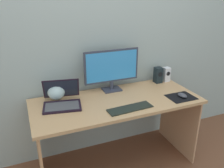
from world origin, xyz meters
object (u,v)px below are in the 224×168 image
(laptop, at_px, (62,100))
(speaker_near_monitor, at_px, (158,75))
(monitor, at_px, (112,68))
(fishbowl, at_px, (56,91))
(speaker_right, at_px, (166,74))
(keyboard_external, at_px, (130,108))
(mouse, at_px, (182,95))

(laptop, bearing_deg, speaker_near_monitor, 7.58)
(monitor, distance_m, fishbowl, 0.57)
(speaker_right, relative_size, fishbowl, 0.97)
(speaker_right, distance_m, laptop, 1.17)
(keyboard_external, bearing_deg, fishbowl, 138.18)
(speaker_near_monitor, height_order, laptop, laptop)
(speaker_right, bearing_deg, speaker_near_monitor, -179.99)
(fishbowl, bearing_deg, keyboard_external, -38.47)
(fishbowl, relative_size, mouse, 1.60)
(speaker_near_monitor, relative_size, mouse, 1.68)
(speaker_right, relative_size, mouse, 1.55)
(speaker_near_monitor, xyz_separation_m, mouse, (0.00, -0.41, -0.06))
(laptop, distance_m, keyboard_external, 0.59)
(keyboard_external, bearing_deg, speaker_near_monitor, 35.07)
(monitor, height_order, keyboard_external, monitor)
(monitor, xyz_separation_m, keyboard_external, (-0.01, -0.43, -0.22))
(speaker_near_monitor, bearing_deg, fishbowl, -179.75)
(mouse, bearing_deg, speaker_right, 67.76)
(monitor, relative_size, speaker_right, 3.55)
(speaker_right, relative_size, keyboard_external, 0.39)
(monitor, bearing_deg, mouse, -36.91)
(monitor, bearing_deg, speaker_near_monitor, 0.61)
(speaker_near_monitor, bearing_deg, laptop, -172.42)
(speaker_right, height_order, keyboard_external, speaker_right)
(keyboard_external, bearing_deg, speaker_right, 30.28)
(fishbowl, bearing_deg, monitor, -0.10)
(laptop, bearing_deg, monitor, 14.54)
(monitor, bearing_deg, keyboard_external, -90.95)
(fishbowl, bearing_deg, laptop, -80.22)
(laptop, height_order, mouse, laptop)
(speaker_right, height_order, fishbowl, same)
(keyboard_external, xyz_separation_m, mouse, (0.55, 0.02, 0.02))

